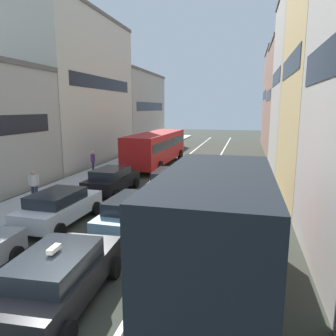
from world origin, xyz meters
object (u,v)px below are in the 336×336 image
sedan_right_lane_behind_truck (228,198)px  pedestrian_mid_sidewalk (34,184)px  wagon_left_lane_second (59,207)px  taxi_centre_lane_front (59,276)px  hatchback_centre_lane_third (169,181)px  bus_mid_queue_primary (156,146)px  pedestrian_near_kerb (93,160)px  sedan_left_lane_third (112,180)px  removalist_box_truck (218,227)px  sedan_centre_lane_second (133,213)px

sedan_right_lane_behind_truck → pedestrian_mid_sidewalk: pedestrian_mid_sidewalk is taller
wagon_left_lane_second → pedestrian_mid_sidewalk: 4.46m
taxi_centre_lane_front → hatchback_centre_lane_third: size_ratio=1.01×
wagon_left_lane_second → pedestrian_mid_sidewalk: (-3.40, 2.89, 0.15)m
bus_mid_queue_primary → pedestrian_near_kerb: bearing=133.4°
wagon_left_lane_second → sedan_left_lane_third: same height
taxi_centre_lane_front → hatchback_centre_lane_third: taxi_centre_lane_front is taller
sedan_right_lane_behind_truck → pedestrian_near_kerb: 13.48m
taxi_centre_lane_front → wagon_left_lane_second: taxi_centre_lane_front is taller
removalist_box_truck → sedan_centre_lane_second: (-3.74, 3.81, -1.18)m
bus_mid_queue_primary → pedestrian_mid_sidewalk: size_ratio=6.36×
removalist_box_truck → taxi_centre_lane_front: bearing=108.9°
sedan_right_lane_behind_truck → pedestrian_mid_sidewalk: bearing=90.7°
wagon_left_lane_second → bus_mid_queue_primary: size_ratio=0.41×
wagon_left_lane_second → bus_mid_queue_primary: (0.20, 14.62, 0.96)m
removalist_box_truck → wagon_left_lane_second: removalist_box_truck is taller
sedan_right_lane_behind_truck → bus_mid_queue_primary: 13.46m
hatchback_centre_lane_third → bus_mid_queue_primary: size_ratio=0.41×
wagon_left_lane_second → taxi_centre_lane_front: bearing=-145.8°
wagon_left_lane_second → sedan_left_lane_third: 5.44m
removalist_box_truck → sedan_right_lane_behind_truck: bearing=0.9°
bus_mid_queue_primary → sedan_centre_lane_second: bearing=-166.3°
removalist_box_truck → pedestrian_near_kerb: removalist_box_truck is taller
removalist_box_truck → wagon_left_lane_second: size_ratio=1.77×
sedan_centre_lane_second → removalist_box_truck: bearing=-133.8°
hatchback_centre_lane_third → sedan_right_lane_behind_truck: (3.51, -2.75, 0.00)m
wagon_left_lane_second → hatchback_centre_lane_third: size_ratio=1.00×
wagon_left_lane_second → hatchback_centre_lane_third: bearing=-29.5°
sedan_centre_lane_second → pedestrian_near_kerb: 13.11m
removalist_box_truck → taxi_centre_lane_front: removalist_box_truck is taller
wagon_left_lane_second → sedan_right_lane_behind_truck: size_ratio=1.01×
sedan_left_lane_third → hatchback_centre_lane_third: bearing=-81.1°
hatchback_centre_lane_third → sedan_left_lane_third: 3.47m
hatchback_centre_lane_third → pedestrian_near_kerb: 9.02m
taxi_centre_lane_front → pedestrian_near_kerb: size_ratio=2.65×
taxi_centre_lane_front → pedestrian_mid_sidewalk: size_ratio=2.65×
removalist_box_truck → sedan_left_lane_third: (-7.08, 9.23, -1.18)m
taxi_centre_lane_front → bus_mid_queue_primary: 20.00m
sedan_left_lane_third → bus_mid_queue_primary: bearing=2.0°
removalist_box_truck → sedan_left_lane_third: removalist_box_truck is taller
pedestrian_mid_sidewalk → taxi_centre_lane_front: bearing=11.4°
sedan_centre_lane_second → taxi_centre_lane_front: bearing=-179.6°
wagon_left_lane_second → bus_mid_queue_primary: bus_mid_queue_primary is taller
removalist_box_truck → pedestrian_mid_sidewalk: size_ratio=4.64×
sedan_right_lane_behind_truck → bus_mid_queue_primary: bus_mid_queue_primary is taller
hatchback_centre_lane_third → sedan_left_lane_third: bearing=93.8°
hatchback_centre_lane_third → sedan_left_lane_third: (-3.45, -0.36, 0.00)m
sedan_centre_lane_second → hatchback_centre_lane_third: same height
sedan_right_lane_behind_truck → hatchback_centre_lane_third: bearing=51.8°
removalist_box_truck → pedestrian_mid_sidewalk: removalist_box_truck is taller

